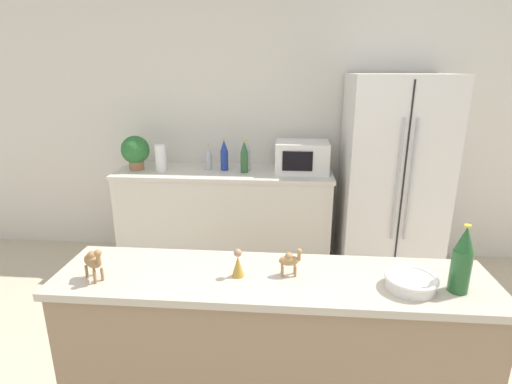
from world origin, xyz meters
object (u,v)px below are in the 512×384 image
microwave (302,157)px  back_bottle_3 (244,157)px  wine_bottle (462,260)px  wise_man_figurine_crimson (238,265)px  refrigerator (391,179)px  camel_figurine (93,260)px  back_bottle_2 (208,158)px  fruit_bowl (411,282)px  back_bottle_1 (224,155)px  paper_towel_roll (161,158)px  potted_plant (135,151)px  back_bottle_0 (247,156)px  camel_figurine_second (290,260)px

microwave → back_bottle_3: back_bottle_3 is taller
wine_bottle → wise_man_figurine_crimson: 0.94m
refrigerator → camel_figurine: 2.67m
wine_bottle → back_bottle_2: bearing=125.3°
fruit_bowl → camel_figurine: 1.37m
refrigerator → back_bottle_2: (-1.67, 0.12, 0.14)m
back_bottle_1 → wise_man_figurine_crimson: bearing=-79.2°
paper_towel_roll → fruit_bowl: 2.61m
wine_bottle → paper_towel_roll: bearing=133.9°
potted_plant → microwave: size_ratio=0.67×
potted_plant → camel_figurine: bearing=-74.0°
potted_plant → wine_bottle: 2.95m
back_bottle_1 → back_bottle_2: bearing=175.2°
back_bottle_3 → camel_figurine: 2.08m
paper_towel_roll → back_bottle_3: (0.78, 0.02, 0.02)m
paper_towel_roll → back_bottle_0: back_bottle_0 is taller
refrigerator → back_bottle_0: (-1.31, 0.13, 0.16)m
refrigerator → wine_bottle: (-0.20, -1.96, 0.19)m
potted_plant → wine_bottle: (2.15, -2.02, -0.01)m
refrigerator → paper_towel_roll: size_ratio=7.29×
camel_figurine_second → back_bottle_3: bearing=102.3°
back_bottle_1 → camel_figurine: back_bottle_1 is taller
microwave → back_bottle_0: (-0.51, 0.03, -0.01)m
potted_plant → back_bottle_2: potted_plant is taller
potted_plant → paper_towel_roll: bearing=-9.3°
refrigerator → paper_towel_roll: 2.10m
back_bottle_2 → back_bottle_0: bearing=1.7°
refrigerator → camel_figurine_second: 2.10m
wine_bottle → camel_figurine: 1.56m
refrigerator → back_bottle_1: bearing=176.0°
back_bottle_0 → wise_man_figurine_crimson: size_ratio=2.13×
microwave → fruit_bowl: bearing=-78.8°
potted_plant → paper_towel_roll: (0.25, -0.04, -0.05)m
potted_plant → camel_figurine_second: potted_plant is taller
paper_towel_roll → back_bottle_3: 0.78m
paper_towel_roll → camel_figurine: bearing=-80.5°
microwave → wise_man_figurine_crimson: 2.05m
fruit_bowl → wise_man_figurine_crimson: bearing=176.6°
back_bottle_2 → wise_man_figurine_crimson: bearing=-75.2°
back_bottle_2 → wine_bottle: 2.55m
wise_man_figurine_crimson → back_bottle_0: bearing=94.8°
back_bottle_3 → fruit_bowl: bearing=-64.9°
back_bottle_3 → microwave: bearing=7.7°
camel_figurine → potted_plant: bearing=106.0°
camel_figurine → camel_figurine_second: size_ratio=1.23×
back_bottle_0 → wise_man_figurine_crimson: (0.17, -2.04, -0.05)m
paper_towel_roll → microwave: microwave is taller
refrigerator → back_bottle_2: size_ratio=7.65×
paper_towel_roll → back_bottle_1: size_ratio=0.84×
paper_towel_roll → wine_bottle: (1.90, -1.98, 0.04)m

